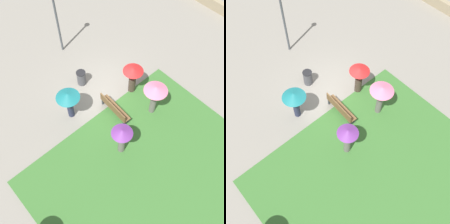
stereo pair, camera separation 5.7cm
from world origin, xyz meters
TOP-DOWN VIEW (x-y plane):
  - ground_plane at (0.00, 0.00)m, footprint 90.00×90.00m
  - lawn_patch_near at (-5.36, 1.59)m, footprint 8.99×9.84m
  - parapet_wall at (0.00, -10.06)m, footprint 45.00×0.35m
  - park_bench at (-1.37, 0.56)m, footprint 1.91×0.53m
  - lamp_post at (4.09, -0.25)m, footprint 0.32×0.32m
  - trash_bin at (1.31, 0.51)m, footprint 0.52×0.52m
  - crowd_person_red at (-0.88, -1.15)m, footprint 1.04×1.04m
  - crowd_person_pink at (-2.54, -0.97)m, footprint 1.15×1.15m
  - crowd_person_purple at (-3.09, 1.69)m, footprint 0.95×0.95m
  - crowd_person_teal at (0.05, 2.21)m, footprint 1.16×1.16m

SIDE VIEW (x-z plane):
  - ground_plane at x=0.00m, z-range 0.00..0.00m
  - lawn_patch_near at x=-5.36m, z-range 0.00..0.06m
  - parapet_wall at x=0.00m, z-range 0.00..0.70m
  - trash_bin at x=1.31m, z-range 0.00..0.87m
  - park_bench at x=-1.37m, z-range 0.02..0.92m
  - crowd_person_red at x=-0.88m, z-range 0.32..2.07m
  - crowd_person_purple at x=-3.09m, z-range 0.42..2.31m
  - crowd_person_teal at x=0.05m, z-range 0.51..2.29m
  - crowd_person_pink at x=-2.54m, z-range 0.54..2.53m
  - lamp_post at x=4.09m, z-range 0.62..4.97m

